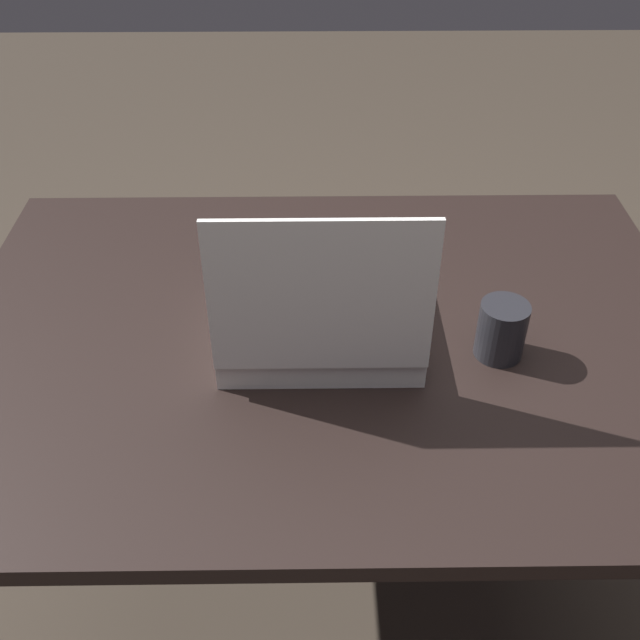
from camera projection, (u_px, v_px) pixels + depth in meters
ground_plane at (326, 587)px, 1.74m from camera, size 8.00×8.00×0.00m
dining_table at (328, 373)px, 1.31m from camera, size 1.26×0.91×0.77m
donut_box at (319, 319)px, 1.19m from camera, size 0.32×0.29×0.30m
coffee_mug at (502, 329)px, 1.18m from camera, size 0.08×0.08×0.10m
paper_napkin at (356, 251)px, 1.44m from camera, size 0.15×0.14×0.01m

